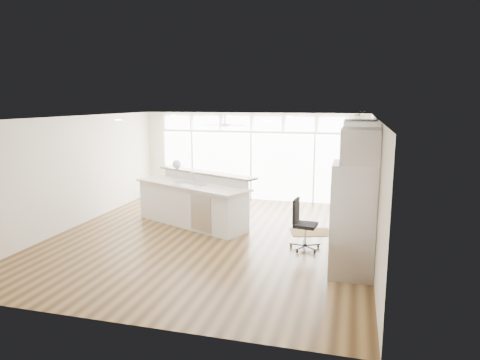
# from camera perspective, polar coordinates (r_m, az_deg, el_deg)

# --- Properties ---
(floor) EXTENTS (7.00, 8.00, 0.02)m
(floor) POSITION_cam_1_polar(r_m,az_deg,el_deg) (9.88, -3.92, -7.60)
(floor) COLOR #482F16
(floor) RESTS_ON ground
(ceiling) EXTENTS (7.00, 8.00, 0.02)m
(ceiling) POSITION_cam_1_polar(r_m,az_deg,el_deg) (9.40, -4.13, 8.31)
(ceiling) COLOR silver
(ceiling) RESTS_ON wall_back
(wall_back) EXTENTS (7.00, 0.04, 2.70)m
(wall_back) POSITION_cam_1_polar(r_m,az_deg,el_deg) (13.34, 1.58, 3.15)
(wall_back) COLOR silver
(wall_back) RESTS_ON floor
(wall_front) EXTENTS (7.00, 0.04, 2.70)m
(wall_front) POSITION_cam_1_polar(r_m,az_deg,el_deg) (6.01, -16.61, -6.42)
(wall_front) COLOR silver
(wall_front) RESTS_ON floor
(wall_left) EXTENTS (0.04, 8.00, 2.70)m
(wall_left) POSITION_cam_1_polar(r_m,az_deg,el_deg) (11.17, -21.26, 1.01)
(wall_left) COLOR silver
(wall_left) RESTS_ON floor
(wall_right) EXTENTS (0.04, 8.00, 2.70)m
(wall_right) POSITION_cam_1_polar(r_m,az_deg,el_deg) (9.04, 17.45, -0.85)
(wall_right) COLOR silver
(wall_right) RESTS_ON floor
(glass_wall) EXTENTS (5.80, 0.06, 2.08)m
(glass_wall) POSITION_cam_1_polar(r_m,az_deg,el_deg) (13.33, 1.51, 1.84)
(glass_wall) COLOR white
(glass_wall) RESTS_ON wall_back
(transom_row) EXTENTS (5.90, 0.06, 0.40)m
(transom_row) POSITION_cam_1_polar(r_m,az_deg,el_deg) (13.19, 1.54, 7.56)
(transom_row) COLOR white
(transom_row) RESTS_ON wall_back
(desk_window) EXTENTS (0.04, 0.85, 0.85)m
(desk_window) POSITION_cam_1_polar(r_m,az_deg,el_deg) (9.30, 17.20, 0.72)
(desk_window) COLOR white
(desk_window) RESTS_ON wall_right
(ceiling_fan) EXTENTS (1.16, 1.16, 0.32)m
(ceiling_fan) POSITION_cam_1_polar(r_m,az_deg,el_deg) (12.22, -2.02, 7.80)
(ceiling_fan) COLOR white
(ceiling_fan) RESTS_ON ceiling
(recessed_lights) EXTENTS (3.40, 3.00, 0.02)m
(recessed_lights) POSITION_cam_1_polar(r_m,az_deg,el_deg) (9.59, -3.73, 8.24)
(recessed_lights) COLOR white
(recessed_lights) RESTS_ON ceiling
(oven_cabinet) EXTENTS (0.64, 1.20, 2.50)m
(oven_cabinet) POSITION_cam_1_polar(r_m,az_deg,el_deg) (10.82, 15.31, 0.53)
(oven_cabinet) COLOR white
(oven_cabinet) RESTS_ON floor
(desk_nook) EXTENTS (0.72, 1.30, 0.76)m
(desk_nook) POSITION_cam_1_polar(r_m,az_deg,el_deg) (9.55, 14.83, -6.11)
(desk_nook) COLOR white
(desk_nook) RESTS_ON floor
(upper_cabinets) EXTENTS (0.64, 1.30, 0.64)m
(upper_cabinets) POSITION_cam_1_polar(r_m,az_deg,el_deg) (9.20, 15.66, 5.73)
(upper_cabinets) COLOR white
(upper_cabinets) RESTS_ON wall_right
(refrigerator) EXTENTS (0.76, 0.90, 2.00)m
(refrigerator) POSITION_cam_1_polar(r_m,az_deg,el_deg) (7.80, 14.81, -5.13)
(refrigerator) COLOR #B5B5BA
(refrigerator) RESTS_ON floor
(fridge_cabinet) EXTENTS (0.64, 0.90, 0.60)m
(fridge_cabinet) POSITION_cam_1_polar(r_m,az_deg,el_deg) (7.56, 15.72, 4.39)
(fridge_cabinet) COLOR white
(fridge_cabinet) RESTS_ON wall_right
(framed_photos) EXTENTS (0.06, 0.22, 0.80)m
(framed_photos) POSITION_cam_1_polar(r_m,az_deg,el_deg) (9.94, 17.03, 0.46)
(framed_photos) COLOR black
(framed_photos) RESTS_ON wall_right
(kitchen_island) EXTENTS (3.42, 2.43, 1.28)m
(kitchen_island) POSITION_cam_1_polar(r_m,az_deg,el_deg) (10.71, -6.50, -2.61)
(kitchen_island) COLOR white
(kitchen_island) RESTS_ON floor
(rug) EXTENTS (1.09, 0.91, 0.01)m
(rug) POSITION_cam_1_polar(r_m,az_deg,el_deg) (10.29, 9.43, -6.87)
(rug) COLOR #3E2C13
(rug) RESTS_ON floor
(office_chair) EXTENTS (0.61, 0.57, 1.05)m
(office_chair) POSITION_cam_1_polar(r_m,az_deg,el_deg) (9.02, 8.73, -5.90)
(office_chair) COLOR black
(office_chair) RESTS_ON floor
(fishbowl) EXTENTS (0.32, 0.32, 0.24)m
(fishbowl) POSITION_cam_1_polar(r_m,az_deg,el_deg) (11.52, -8.43, 2.10)
(fishbowl) COLOR silver
(fishbowl) RESTS_ON kitchen_island
(monitor) EXTENTS (0.11, 0.49, 0.40)m
(monitor) POSITION_cam_1_polar(r_m,az_deg,el_deg) (9.41, 14.51, -2.69)
(monitor) COLOR black
(monitor) RESTS_ON desk_nook
(keyboard) EXTENTS (0.15, 0.35, 0.02)m
(keyboard) POSITION_cam_1_polar(r_m,az_deg,el_deg) (9.45, 13.42, -3.78)
(keyboard) COLOR white
(keyboard) RESTS_ON desk_nook
(potted_plant) EXTENTS (0.31, 0.34, 0.26)m
(potted_plant) POSITION_cam_1_polar(r_m,az_deg,el_deg) (10.68, 15.67, 7.83)
(potted_plant) COLOR #2A4F22
(potted_plant) RESTS_ON oven_cabinet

